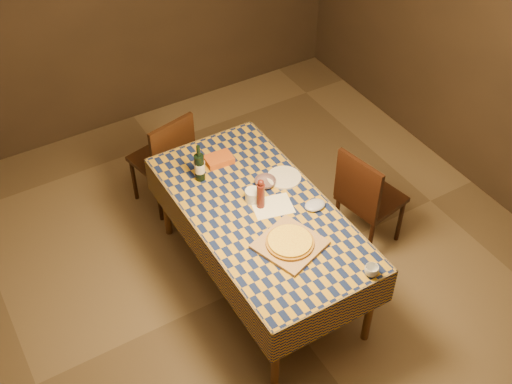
{
  "coord_description": "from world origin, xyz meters",
  "views": [
    {
      "loc": [
        -1.65,
        -2.72,
        3.89
      ],
      "look_at": [
        0.0,
        0.05,
        0.9
      ],
      "focal_mm": 45.0,
      "sensor_mm": 36.0,
      "label": 1
    }
  ],
  "objects_px": {
    "cutting_board": "(290,245)",
    "chair_far": "(166,157)",
    "wine_bottle": "(200,167)",
    "white_plate": "(284,177)",
    "chair_right": "(366,196)",
    "dining_table": "(260,218)",
    "pizza": "(290,242)",
    "bowl": "(265,182)"
  },
  "relations": [
    {
      "from": "dining_table",
      "to": "chair_far",
      "type": "xyz_separation_m",
      "value": [
        -0.21,
        1.14,
        -0.17
      ]
    },
    {
      "from": "dining_table",
      "to": "pizza",
      "type": "height_order",
      "value": "pizza"
    },
    {
      "from": "cutting_board",
      "to": "white_plate",
      "type": "relative_size",
      "value": 1.52
    },
    {
      "from": "dining_table",
      "to": "wine_bottle",
      "type": "distance_m",
      "value": 0.57
    },
    {
      "from": "pizza",
      "to": "bowl",
      "type": "relative_size",
      "value": 2.3
    },
    {
      "from": "pizza",
      "to": "wine_bottle",
      "type": "height_order",
      "value": "wine_bottle"
    },
    {
      "from": "dining_table",
      "to": "white_plate",
      "type": "xyz_separation_m",
      "value": [
        0.32,
        0.19,
        0.08
      ]
    },
    {
      "from": "bowl",
      "to": "chair_far",
      "type": "relative_size",
      "value": 0.17
    },
    {
      "from": "bowl",
      "to": "dining_table",
      "type": "bearing_deg",
      "value": -129.79
    },
    {
      "from": "cutting_board",
      "to": "bowl",
      "type": "bearing_deg",
      "value": 73.8
    },
    {
      "from": "chair_far",
      "to": "chair_right",
      "type": "bearing_deg",
      "value": -47.22
    },
    {
      "from": "chair_far",
      "to": "chair_right",
      "type": "xyz_separation_m",
      "value": [
        1.12,
        -1.21,
        0.0
      ]
    },
    {
      "from": "wine_bottle",
      "to": "chair_far",
      "type": "height_order",
      "value": "wine_bottle"
    },
    {
      "from": "wine_bottle",
      "to": "dining_table",
      "type": "bearing_deg",
      "value": -67.88
    },
    {
      "from": "bowl",
      "to": "chair_right",
      "type": "height_order",
      "value": "chair_right"
    },
    {
      "from": "cutting_board",
      "to": "pizza",
      "type": "height_order",
      "value": "pizza"
    },
    {
      "from": "dining_table",
      "to": "bowl",
      "type": "bearing_deg",
      "value": 50.21
    },
    {
      "from": "dining_table",
      "to": "bowl",
      "type": "relative_size",
      "value": 11.88
    },
    {
      "from": "dining_table",
      "to": "white_plate",
      "type": "relative_size",
      "value": 7.32
    },
    {
      "from": "cutting_board",
      "to": "wine_bottle",
      "type": "height_order",
      "value": "wine_bottle"
    },
    {
      "from": "cutting_board",
      "to": "chair_far",
      "type": "relative_size",
      "value": 0.41
    },
    {
      "from": "bowl",
      "to": "chair_right",
      "type": "xyz_separation_m",
      "value": [
        0.74,
        -0.27,
        -0.27
      ]
    },
    {
      "from": "cutting_board",
      "to": "chair_far",
      "type": "distance_m",
      "value": 1.56
    },
    {
      "from": "wine_bottle",
      "to": "chair_right",
      "type": "xyz_separation_m",
      "value": [
        1.11,
        -0.57,
        -0.36
      ]
    },
    {
      "from": "cutting_board",
      "to": "bowl",
      "type": "relative_size",
      "value": 2.47
    },
    {
      "from": "bowl",
      "to": "white_plate",
      "type": "distance_m",
      "value": 0.16
    },
    {
      "from": "wine_bottle",
      "to": "chair_right",
      "type": "relative_size",
      "value": 0.33
    },
    {
      "from": "cutting_board",
      "to": "wine_bottle",
      "type": "relative_size",
      "value": 1.26
    },
    {
      "from": "chair_far",
      "to": "chair_right",
      "type": "distance_m",
      "value": 1.65
    },
    {
      "from": "cutting_board",
      "to": "bowl",
      "type": "xyz_separation_m",
      "value": [
        0.17,
        0.59,
        0.01
      ]
    },
    {
      "from": "cutting_board",
      "to": "white_plate",
      "type": "distance_m",
      "value": 0.67
    },
    {
      "from": "dining_table",
      "to": "cutting_board",
      "type": "height_order",
      "value": "cutting_board"
    },
    {
      "from": "pizza",
      "to": "cutting_board",
      "type": "bearing_deg",
      "value": 0.0
    },
    {
      "from": "pizza",
      "to": "chair_far",
      "type": "height_order",
      "value": "chair_far"
    },
    {
      "from": "pizza",
      "to": "bowl",
      "type": "distance_m",
      "value": 0.62
    },
    {
      "from": "chair_far",
      "to": "chair_right",
      "type": "relative_size",
      "value": 1.0
    },
    {
      "from": "pizza",
      "to": "bowl",
      "type": "bearing_deg",
      "value": 73.8
    },
    {
      "from": "dining_table",
      "to": "chair_far",
      "type": "bearing_deg",
      "value": 100.55
    },
    {
      "from": "bowl",
      "to": "wine_bottle",
      "type": "bearing_deg",
      "value": 141.02
    },
    {
      "from": "bowl",
      "to": "wine_bottle",
      "type": "xyz_separation_m",
      "value": [
        -0.37,
        0.3,
        0.09
      ]
    },
    {
      "from": "white_plate",
      "to": "chair_right",
      "type": "height_order",
      "value": "chair_right"
    },
    {
      "from": "pizza",
      "to": "white_plate",
      "type": "height_order",
      "value": "pizza"
    }
  ]
}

